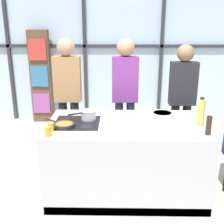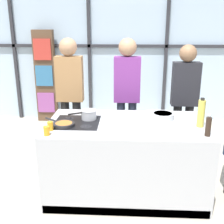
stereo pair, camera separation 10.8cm
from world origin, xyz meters
The scene contains 15 objects.
ground_plane centered at (0.00, 0.00, 0.00)m, with size 18.00×18.00×0.00m, color #BCB29E.
back_window_wall centered at (0.00, 2.73, 1.40)m, with size 6.40×0.10×2.80m.
bookshelf centered at (-1.66, 2.55, 0.93)m, with size 0.40×0.19×1.86m.
demo_island centered at (0.00, 0.00, 0.44)m, with size 1.83×1.01×0.88m.
spectator_far_left centered at (-0.82, 0.89, 1.06)m, with size 0.38×0.25×1.79m.
spectator_center_left centered at (0.00, 0.89, 1.06)m, with size 0.37×0.25×1.79m.
spectator_center_right centered at (0.82, 0.89, 1.00)m, with size 0.38×0.24×1.71m.
frying_pan centered at (-0.71, -0.12, 0.90)m, with size 0.38×0.32×0.04m.
saucepan centered at (-0.45, 0.12, 0.94)m, with size 0.32×0.22×0.11m.
white_plate centered at (0.36, 0.38, 0.89)m, with size 0.28×0.28×0.01m, color white.
mixing_bowl centered at (0.43, 0.18, 0.92)m, with size 0.27×0.27×0.07m.
oil_bottle centered at (0.82, -0.07, 1.04)m, with size 0.08×0.08×0.33m.
pepper_grinder centered at (0.83, -0.33, 0.99)m, with size 0.06×0.06×0.23m.
juice_glass_near centered at (-0.82, -0.40, 0.93)m, with size 0.06×0.06×0.10m, color orange.
juice_glass_far centered at (-0.82, -0.26, 0.93)m, with size 0.06×0.06×0.10m, color orange.
Camera 2 is at (-0.01, -3.04, 1.99)m, focal length 45.00 mm.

